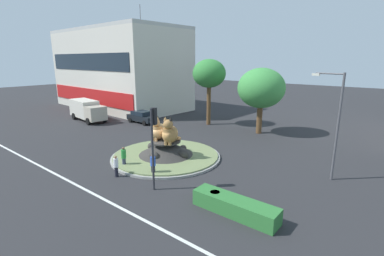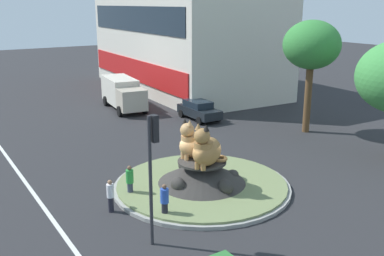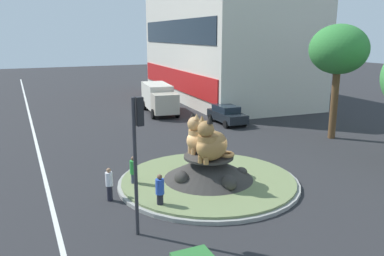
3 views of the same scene
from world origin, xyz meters
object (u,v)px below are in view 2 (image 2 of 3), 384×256
Objects in this scene: pedestrian_blue_shirt at (165,201)px; pedestrian_green_shirt at (130,181)px; shophouse_block at (183,30)px; delivery_box_truck at (123,93)px; traffic_light_mast at (152,157)px; cat_statue_tabby at (206,150)px; sedan_on_far_lane at (199,110)px; second_tree_near_tower at (312,46)px; cat_statue_calico at (193,143)px; pedestrian_white_shirt at (110,195)px.

pedestrian_blue_shirt is 2.92m from pedestrian_green_shirt.
delivery_box_truck is at bearing -57.59° from shophouse_block.
traffic_light_mast reaches higher than pedestrian_blue_shirt.
cat_statue_tabby is 4.07m from pedestrian_green_shirt.
cat_statue_tabby is at bearing -31.39° from sedan_on_far_lane.
shophouse_block is 20.08m from second_tree_near_tower.
cat_statue_calico is at bearing -33.97° from sedan_on_far_lane.
delivery_box_truck is at bearing -149.63° from second_tree_near_tower.
pedestrian_blue_shirt is at bearing -37.73° from sedan_on_far_lane.
shophouse_block reaches higher than pedestrian_green_shirt.
pedestrian_blue_shirt is (26.33, -17.42, -5.66)m from shophouse_block.
cat_statue_tabby is at bearing 30.56° from traffic_light_mast.
delivery_box_truck is at bearing 52.18° from pedestrian_white_shirt.
pedestrian_green_shirt is at bearing 22.25° from pedestrian_white_shirt.
pedestrian_white_shirt is at bearing -35.23° from shophouse_block.
shophouse_block is 14.81× the size of pedestrian_green_shirt.
traffic_light_mast is 19.10m from second_tree_near_tower.
pedestrian_green_shirt is (-1.70, -3.40, -1.47)m from cat_statue_tabby.
cat_statue_calico is 0.51× the size of sedan_on_far_lane.
cat_statue_tabby is 0.36× the size of delivery_box_truck.
shophouse_block is 29.93m from pedestrian_green_shirt.
cat_statue_calico is 1.43m from cat_statue_tabby.
traffic_light_mast is 0.65× the size of second_tree_near_tower.
cat_statue_calico reaches higher than pedestrian_green_shirt.
sedan_on_far_lane is 0.60× the size of delivery_box_truck.
delivery_box_truck is (-22.29, 8.76, -2.20)m from traffic_light_mast.
cat_statue_calico is 0.09× the size of shophouse_block.
second_tree_near_tower is 17.31m from delivery_box_truck.
shophouse_block reaches higher than pedestrian_white_shirt.
sedan_on_far_lane is at bearing 30.83° from pedestrian_white_shirt.
cat_statue_calico reaches higher than pedestrian_white_shirt.
second_tree_near_tower is at bearing 23.06° from traffic_light_mast.
shophouse_block is at bearing -148.01° from cat_statue_tabby.
pedestrian_green_shirt is 19.35m from delivery_box_truck.
second_tree_near_tower is 1.91× the size of sedan_on_far_lane.
sedan_on_far_lane is (-15.37, 12.45, -2.88)m from traffic_light_mast.
pedestrian_white_shirt is 17.42m from sedan_on_far_lane.
delivery_box_truck is (-20.65, 7.36, 0.64)m from pedestrian_blue_shirt.
cat_statue_calico is 13.66m from sedan_on_far_lane.
cat_statue_calico is at bearing -73.51° from second_tree_near_tower.
pedestrian_green_shirt is at bearing -45.31° from sedan_on_far_lane.
delivery_box_truck is (5.69, -10.06, -5.02)m from shophouse_block.
pedestrian_white_shirt is (-1.93, -1.77, -0.03)m from pedestrian_blue_shirt.
traffic_light_mast reaches higher than cat_statue_tabby.
cat_statue_tabby is 1.64× the size of pedestrian_white_shirt.
cat_statue_tabby reaches higher than delivery_box_truck.
pedestrian_blue_shirt is at bearing -59.28° from pedestrian_white_shirt.
shophouse_block is (-23.72, 14.17, 4.23)m from cat_statue_calico.
cat_statue_calico is 1.33× the size of pedestrian_green_shirt.
sedan_on_far_lane is at bearing -147.56° from second_tree_near_tower.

